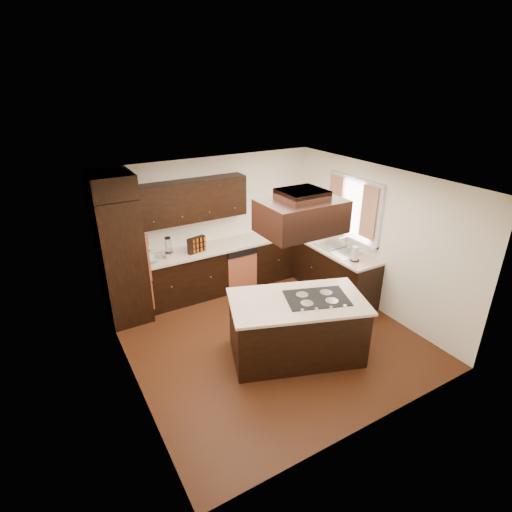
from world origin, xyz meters
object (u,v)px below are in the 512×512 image
(island, at_px, (296,329))
(range_hood, at_px, (301,216))
(spice_rack, at_px, (196,245))
(oven_column, at_px, (122,261))

(island, xyz_separation_m, range_hood, (-0.01, 0.01, 1.72))
(range_hood, bearing_deg, spice_rack, 104.23)
(oven_column, height_order, spice_rack, oven_column)
(range_hood, distance_m, spice_rack, 2.58)
(oven_column, distance_m, range_hood, 3.13)
(oven_column, relative_size, range_hood, 2.02)
(oven_column, distance_m, island, 3.01)
(island, bearing_deg, range_hood, 163.04)
(oven_column, height_order, range_hood, range_hood)
(island, distance_m, range_hood, 1.72)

